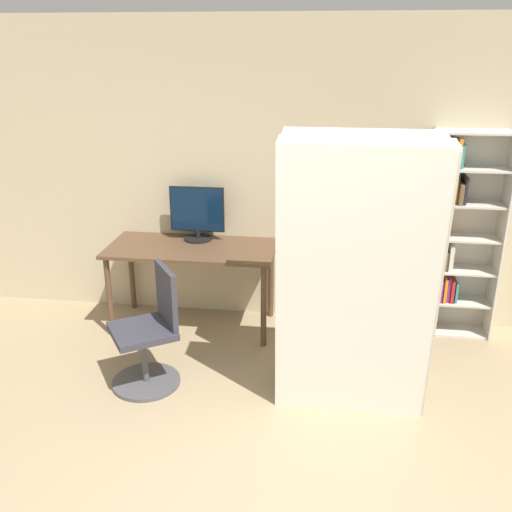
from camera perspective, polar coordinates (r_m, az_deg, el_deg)
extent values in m
cube|color=#C6B793|center=(5.12, 4.44, 7.96)|extent=(8.00, 0.06, 2.70)
cube|color=brown|center=(5.06, -6.48, 0.77)|extent=(1.48, 0.69, 0.03)
cylinder|color=brown|center=(5.16, -14.44, -4.03)|extent=(0.05, 0.05, 0.74)
cylinder|color=brown|center=(4.84, 0.77, -5.06)|extent=(0.05, 0.05, 0.74)
cylinder|color=brown|center=(5.65, -12.34, -1.64)|extent=(0.05, 0.05, 0.74)
cylinder|color=brown|center=(5.35, 1.51, -2.42)|extent=(0.05, 0.05, 0.74)
cylinder|color=black|center=(5.24, -5.82, 1.75)|extent=(0.26, 0.26, 0.02)
cylinder|color=black|center=(5.22, -5.83, 2.24)|extent=(0.04, 0.04, 0.07)
cube|color=black|center=(5.16, -5.91, 4.68)|extent=(0.50, 0.02, 0.41)
cube|color=#0A1E38|center=(5.15, -5.93, 4.67)|extent=(0.47, 0.03, 0.39)
cylinder|color=#4C4C51|center=(4.57, -10.91, -12.23)|extent=(0.52, 0.52, 0.03)
cylinder|color=#4C4C51|center=(4.46, -11.09, -9.92)|extent=(0.05, 0.05, 0.40)
cube|color=#33333D|center=(4.35, -11.29, -7.38)|extent=(0.61, 0.61, 0.05)
cube|color=#33333D|center=(4.29, -8.95, -3.93)|extent=(0.25, 0.35, 0.45)
cube|color=beige|center=(5.13, 16.62, 1.94)|extent=(0.02, 0.29, 1.80)
cube|color=beige|center=(5.26, 23.22, 1.58)|extent=(0.02, 0.29, 1.80)
cube|color=beige|center=(5.32, 19.68, 2.24)|extent=(0.63, 0.02, 1.80)
cube|color=beige|center=(5.52, 18.84, -7.02)|extent=(0.60, 0.26, 0.02)
cube|color=beige|center=(5.40, 19.20, -4.21)|extent=(0.60, 0.26, 0.02)
cube|color=beige|center=(5.29, 19.57, -1.28)|extent=(0.60, 0.26, 0.02)
cube|color=beige|center=(5.19, 19.96, 1.76)|extent=(0.60, 0.26, 0.02)
cube|color=beige|center=(5.11, 20.36, 4.92)|extent=(0.60, 0.26, 0.02)
cube|color=beige|center=(5.04, 20.78, 8.16)|extent=(0.60, 0.26, 0.02)
cube|color=beige|center=(4.99, 21.22, 11.48)|extent=(0.60, 0.26, 0.02)
cube|color=orange|center=(5.43, 16.16, -6.05)|extent=(0.04, 0.18, 0.18)
cube|color=orange|center=(5.46, 16.59, -5.63)|extent=(0.04, 0.15, 0.23)
cube|color=silver|center=(5.44, 16.99, -6.13)|extent=(0.02, 0.19, 0.17)
cube|color=brown|center=(5.47, 17.29, -5.86)|extent=(0.03, 0.21, 0.20)
cube|color=#1E4C9E|center=(5.35, 16.43, -2.89)|extent=(0.04, 0.16, 0.19)
cube|color=silver|center=(5.33, 17.00, -2.97)|extent=(0.04, 0.18, 0.21)
cube|color=red|center=(5.32, 17.49, -3.10)|extent=(0.03, 0.18, 0.20)
cube|color=#7A2D84|center=(5.32, 17.87, -3.09)|extent=(0.03, 0.20, 0.20)
cube|color=orange|center=(5.31, 18.30, -3.08)|extent=(0.02, 0.18, 0.22)
cube|color=#7A2D84|center=(5.33, 18.61, -3.02)|extent=(0.03, 0.17, 0.22)
cube|color=red|center=(5.33, 18.96, -3.20)|extent=(0.03, 0.16, 0.20)
cube|color=teal|center=(5.37, 19.24, -3.18)|extent=(0.02, 0.22, 0.18)
cube|color=red|center=(5.19, 16.83, 0.10)|extent=(0.04, 0.21, 0.23)
cube|color=silver|center=(5.20, 17.26, -0.02)|extent=(0.04, 0.21, 0.21)
cube|color=gold|center=(5.19, 17.65, 0.05)|extent=(0.02, 0.20, 0.23)
cube|color=teal|center=(5.19, 18.06, -0.30)|extent=(0.03, 0.18, 0.18)
cube|color=brown|center=(5.21, 18.45, -0.33)|extent=(0.03, 0.15, 0.17)
cube|color=silver|center=(5.22, 18.81, 0.02)|extent=(0.04, 0.20, 0.23)
cube|color=gold|center=(5.08, 17.14, 3.19)|extent=(0.03, 0.19, 0.23)
cube|color=#1E4C9E|center=(5.10, 17.46, 3.00)|extent=(0.02, 0.21, 0.20)
cube|color=#7A2D84|center=(5.10, 17.79, 3.21)|extent=(0.03, 0.20, 0.24)
cube|color=orange|center=(5.12, 18.22, 3.14)|extent=(0.03, 0.18, 0.22)
cube|color=red|center=(4.98, 17.57, 6.14)|extent=(0.03, 0.15, 0.19)
cube|color=brown|center=(5.02, 17.90, 6.26)|extent=(0.03, 0.20, 0.20)
cube|color=#287A38|center=(5.05, 18.29, 6.29)|extent=(0.04, 0.21, 0.20)
cube|color=orange|center=(5.07, 18.77, 6.24)|extent=(0.03, 0.16, 0.19)
cube|color=orange|center=(5.09, 19.17, 6.28)|extent=(0.04, 0.18, 0.20)
cube|color=brown|center=(5.05, 19.69, 5.97)|extent=(0.03, 0.21, 0.17)
cube|color=#232328|center=(5.08, 20.07, 6.33)|extent=(0.02, 0.22, 0.23)
cube|color=#7A2D84|center=(4.98, 17.78, 9.94)|extent=(0.02, 0.17, 0.25)
cube|color=red|center=(4.98, 18.13, 9.44)|extent=(0.04, 0.16, 0.17)
cube|color=#232328|center=(4.95, 18.76, 9.60)|extent=(0.04, 0.14, 0.22)
cube|color=brown|center=(4.99, 19.15, 9.52)|extent=(0.02, 0.16, 0.20)
cube|color=orange|center=(4.94, 19.59, 9.63)|extent=(0.03, 0.15, 0.24)
cube|color=teal|center=(5.01, 19.79, 9.49)|extent=(0.02, 0.21, 0.20)
cube|color=silver|center=(3.79, 9.97, -2.97)|extent=(1.04, 0.40, 1.94)
cube|color=beige|center=(3.85, 17.65, -3.28)|extent=(0.01, 0.41, 1.90)
cube|color=silver|center=(4.12, 9.83, -1.02)|extent=(1.04, 0.40, 1.94)
cube|color=beige|center=(4.17, 16.91, -1.34)|extent=(0.01, 0.40, 1.90)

